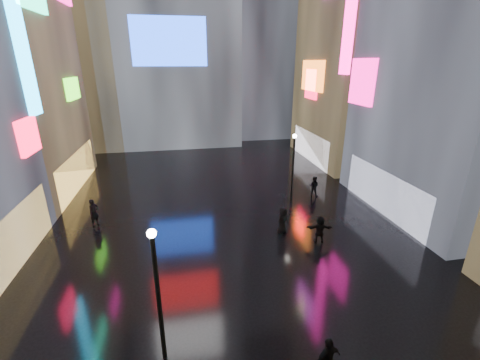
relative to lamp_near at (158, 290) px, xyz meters
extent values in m
plane|color=black|center=(3.56, 12.25, -2.94)|extent=(140.00, 140.00, 0.00)
cube|color=#FFC659|center=(-7.54, 6.25, -1.44)|extent=(0.20, 10.00, 3.00)
cube|color=#FF0C33|center=(-7.29, 10.57, 3.12)|extent=(0.25, 2.24, 1.94)
cube|color=#14AFFF|center=(-7.29, 12.25, 8.06)|extent=(0.25, 1.40, 8.00)
cube|color=#FFC659|center=(-7.54, 18.25, -1.44)|extent=(0.20, 10.00, 3.00)
cube|color=#4FFE1C|center=(-7.29, 20.07, 4.97)|extent=(0.25, 3.00, 1.71)
cube|color=white|center=(14.66, 9.25, -1.44)|extent=(0.20, 9.00, 3.00)
cube|color=#FF0C88|center=(14.41, 13.38, 5.64)|extent=(0.25, 2.99, 3.26)
cube|color=#FF0C88|center=(14.41, 16.25, 11.06)|extent=(0.25, 1.40, 10.00)
cube|color=black|center=(19.56, 22.25, 11.06)|extent=(10.00, 12.00, 28.00)
cube|color=white|center=(14.66, 22.25, -1.44)|extent=(0.20, 9.00, 3.00)
cube|color=orange|center=(14.41, 22.57, 5.71)|extent=(0.25, 4.92, 2.91)
cube|color=#FF0C33|center=(14.41, 22.69, 4.90)|extent=(0.25, 2.63, 2.87)
cube|color=#194CFF|center=(0.56, 29.15, 9.06)|extent=(8.00, 0.20, 5.00)
cube|color=black|center=(12.56, 38.25, 14.06)|extent=(12.00, 12.00, 34.00)
cube|color=black|center=(-10.44, 34.25, 10.06)|extent=(10.00, 10.00, 26.00)
cylinder|color=black|center=(0.00, 0.00, -0.44)|extent=(0.16, 0.16, 5.00)
sphere|color=white|center=(0.00, 0.00, 2.11)|extent=(0.30, 0.30, 0.30)
cylinder|color=black|center=(9.01, 12.17, -0.44)|extent=(0.16, 0.16, 5.00)
sphere|color=white|center=(9.01, 12.17, 2.11)|extent=(0.30, 0.30, 0.30)
imported|color=black|center=(5.32, -1.86, -2.09)|extent=(1.07, 0.67, 1.70)
imported|color=black|center=(6.90, 7.79, -2.10)|extent=(0.98, 0.87, 1.69)
imported|color=black|center=(8.69, 6.35, -2.13)|extent=(1.58, 0.76, 1.63)
imported|color=black|center=(-4.66, 10.93, -2.03)|extent=(0.75, 0.80, 1.83)
imported|color=black|center=(11.10, 12.91, -2.14)|extent=(0.99, 0.95, 1.62)
imported|color=black|center=(6.90, 7.79, -0.80)|extent=(1.40, 1.40, 0.90)
camera|label=1|loc=(1.04, -8.96, 7.03)|focal=24.00mm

